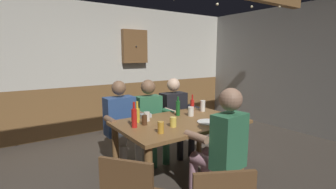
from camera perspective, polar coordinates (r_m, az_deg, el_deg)
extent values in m
plane|color=#423A33|center=(3.33, 2.79, -18.95)|extent=(7.58, 7.58, 0.00)
cube|color=beige|center=(5.23, -14.78, 11.12)|extent=(6.32, 0.12, 1.61)
cube|color=brown|center=(5.34, -14.20, -2.79)|extent=(6.32, 0.12, 0.96)
cube|color=gray|center=(5.52, 30.71, 5.03)|extent=(0.12, 5.06, 2.57)
cube|color=brown|center=(3.05, 2.85, -6.49)|extent=(1.55, 0.98, 0.04)
cylinder|color=brown|center=(2.52, -4.54, -19.50)|extent=(0.08, 0.08, 0.73)
cylinder|color=brown|center=(3.36, 16.91, -12.27)|extent=(0.08, 0.08, 0.73)
cylinder|color=brown|center=(3.19, -12.13, -13.24)|extent=(0.08, 0.08, 0.73)
cylinder|color=brown|center=(3.89, 7.33, -8.93)|extent=(0.08, 0.08, 0.73)
cube|color=#2D4C84|center=(3.49, -11.24, -4.91)|extent=(0.41, 0.24, 0.53)
sphere|color=brown|center=(3.42, -11.45, 1.54)|extent=(0.20, 0.20, 0.20)
cylinder|color=silver|center=(3.48, -8.47, -9.13)|extent=(0.13, 0.41, 0.13)
cylinder|color=silver|center=(3.40, -11.94, -9.71)|extent=(0.13, 0.41, 0.13)
cylinder|color=silver|center=(3.41, -6.85, -14.36)|extent=(0.10, 0.10, 0.42)
cylinder|color=silver|center=(3.32, -10.43, -15.10)|extent=(0.10, 0.10, 0.42)
cylinder|color=brown|center=(3.36, -5.84, -4.89)|extent=(0.08, 0.28, 0.08)
cylinder|color=brown|center=(3.17, -13.37, -5.95)|extent=(0.08, 0.28, 0.08)
cube|color=#33724C|center=(3.70, -4.61, -4.21)|extent=(0.38, 0.23, 0.50)
sphere|color=brown|center=(3.63, -4.69, 1.78)|extent=(0.22, 0.22, 0.22)
cylinder|color=#33724C|center=(3.68, -2.07, -7.98)|extent=(0.15, 0.40, 0.13)
cylinder|color=#33724C|center=(3.59, -4.96, -8.48)|extent=(0.15, 0.40, 0.13)
cylinder|color=#33724C|center=(3.62, -0.44, -12.85)|extent=(0.10, 0.10, 0.42)
cylinder|color=#33724C|center=(3.52, -3.39, -13.51)|extent=(0.10, 0.10, 0.42)
cylinder|color=#33724C|center=(3.59, 0.30, -4.18)|extent=(0.09, 0.28, 0.08)
cylinder|color=#33724C|center=(3.38, -5.97, -5.07)|extent=(0.09, 0.28, 0.08)
cube|color=black|center=(3.94, 1.26, -3.28)|extent=(0.40, 0.25, 0.51)
sphere|color=beige|center=(3.87, 1.28, 2.33)|extent=(0.21, 0.21, 0.21)
cylinder|color=black|center=(3.95, 3.74, -6.80)|extent=(0.14, 0.41, 0.13)
cylinder|color=black|center=(3.83, 1.09, -7.31)|extent=(0.14, 0.41, 0.13)
cylinder|color=black|center=(3.88, 5.51, -11.29)|extent=(0.10, 0.10, 0.42)
cylinder|color=black|center=(3.76, 2.85, -11.97)|extent=(0.10, 0.10, 0.42)
cylinder|color=black|center=(3.87, 6.25, -3.19)|extent=(0.09, 0.28, 0.08)
cylinder|color=beige|center=(3.60, 0.59, -4.08)|extent=(0.09, 0.28, 0.08)
cube|color=#33724C|center=(2.50, 14.08, -10.59)|extent=(0.37, 0.24, 0.55)
sphere|color=#9E755B|center=(2.39, 14.48, -1.13)|extent=(0.22, 0.22, 0.22)
cylinder|color=#B78493|center=(2.62, 9.58, -15.58)|extent=(0.17, 0.44, 0.13)
cylinder|color=#B78493|center=(2.76, 12.24, -14.35)|extent=(0.17, 0.44, 0.13)
cylinder|color=#B78493|center=(2.87, 5.95, -19.19)|extent=(0.10, 0.10, 0.42)
cylinder|color=#B78493|center=(2.99, 8.63, -17.94)|extent=(0.10, 0.10, 0.42)
cylinder|color=#9E755B|center=(2.48, 6.65, -9.81)|extent=(0.11, 0.29, 0.08)
cylinder|color=#33724C|center=(2.78, 12.47, -7.85)|extent=(0.11, 0.29, 0.08)
cube|color=brown|center=(1.80, -9.79, -20.99)|extent=(0.27, 0.33, 0.42)
cube|color=#B2B7BC|center=(3.20, -5.36, -4.94)|extent=(0.14, 0.10, 0.05)
cylinder|color=white|center=(2.99, 9.43, -6.38)|extent=(0.27, 0.27, 0.01)
cylinder|color=red|center=(2.77, -7.92, -5.52)|extent=(0.06, 0.06, 0.21)
cylinder|color=red|center=(2.73, -7.98, -2.58)|extent=(0.03, 0.03, 0.08)
cylinder|color=gold|center=(2.98, -7.22, -4.89)|extent=(0.06, 0.06, 0.17)
cylinder|color=gold|center=(2.95, -7.27, -2.48)|extent=(0.03, 0.03, 0.09)
cylinder|color=#195923|center=(3.27, 2.33, -3.24)|extent=(0.06, 0.06, 0.20)
cylinder|color=#195923|center=(3.24, 2.34, -1.02)|extent=(0.02, 0.02, 0.06)
cylinder|color=red|center=(3.54, 5.70, -2.57)|extent=(0.06, 0.06, 0.17)
cylinder|color=red|center=(3.52, 5.73, -0.63)|extent=(0.02, 0.02, 0.08)
cylinder|color=white|center=(3.02, -4.99, -5.16)|extent=(0.08, 0.08, 0.11)
cylinder|color=white|center=(3.27, 5.36, -3.97)|extent=(0.08, 0.08, 0.12)
cylinder|color=#4C2D19|center=(2.86, -5.53, -5.98)|extent=(0.06, 0.06, 0.12)
cylinder|color=#E5C64C|center=(2.78, 1.21, -6.44)|extent=(0.08, 0.08, 0.11)
cylinder|color=white|center=(3.55, 8.13, -2.65)|extent=(0.07, 0.07, 0.16)
cylinder|color=#E5C64C|center=(3.09, 15.64, -5.19)|extent=(0.07, 0.07, 0.11)
cylinder|color=gold|center=(2.56, -1.70, -7.71)|extent=(0.07, 0.07, 0.13)
cube|color=brown|center=(5.36, -7.80, 11.07)|extent=(0.56, 0.12, 0.70)
sphere|color=black|center=(5.30, -7.43, 11.11)|extent=(0.03, 0.03, 0.03)
sphere|color=#F9EAB2|center=(3.60, 11.48, 20.02)|extent=(0.04, 0.04, 0.04)
sphere|color=#F9EAB2|center=(4.16, 19.01, 18.86)|extent=(0.04, 0.04, 0.04)
sphere|color=#F9EAB2|center=(4.77, 24.65, 18.14)|extent=(0.04, 0.04, 0.04)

